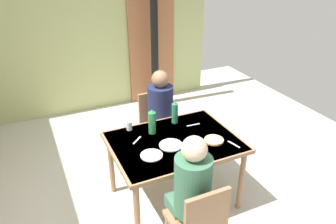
% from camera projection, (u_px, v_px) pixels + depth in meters
% --- Properties ---
extents(ground_plane, '(6.96, 6.96, 0.00)m').
position_uv_depth(ground_plane, '(139.00, 214.00, 3.37)').
color(ground_plane, beige).
extents(wall_back, '(4.49, 0.10, 2.86)m').
position_uv_depth(wall_back, '(72.00, 23.00, 4.88)').
color(wall_back, tan).
rests_on(wall_back, ground_plane).
extents(door_wooden, '(0.80, 0.05, 2.00)m').
position_uv_depth(door_wooden, '(152.00, 43.00, 5.48)').
color(door_wooden, '#9C5E3B').
rests_on(door_wooden, ground_plane).
extents(stove_pipe_column, '(0.12, 0.12, 2.86)m').
position_uv_depth(stove_pipe_column, '(154.00, 21.00, 5.04)').
color(stove_pipe_column, black).
rests_on(stove_pipe_column, ground_plane).
extents(dining_table, '(1.26, 0.95, 0.74)m').
position_uv_depth(dining_table, '(174.00, 147.00, 3.26)').
color(dining_table, '#946A4B').
rests_on(dining_table, ground_plane).
extents(chair_near_diner, '(0.40, 0.40, 0.87)m').
position_uv_depth(chair_near_diner, '(199.00, 222.00, 2.61)').
color(chair_near_diner, '#946A4B').
rests_on(chair_near_diner, ground_plane).
extents(chair_far_diner, '(0.40, 0.40, 0.87)m').
position_uv_depth(chair_far_diner, '(157.00, 123.00, 4.07)').
color(chair_far_diner, '#946A4B').
rests_on(chair_far_diner, ground_plane).
extents(person_near_diner, '(0.30, 0.37, 0.77)m').
position_uv_depth(person_near_diner, '(192.00, 184.00, 2.59)').
color(person_near_diner, '#3D6956').
rests_on(person_near_diner, ground_plane).
extents(person_far_diner, '(0.30, 0.37, 0.77)m').
position_uv_depth(person_far_diner, '(161.00, 107.00, 3.83)').
color(person_far_diner, '#242848').
rests_on(person_far_diner, ground_plane).
extents(water_bottle_green_near, '(0.07, 0.07, 0.26)m').
position_uv_depth(water_bottle_green_near, '(175.00, 112.00, 3.51)').
color(water_bottle_green_near, '#277852').
rests_on(water_bottle_green_near, dining_table).
extents(water_bottle_green_far, '(0.08, 0.08, 0.27)m').
position_uv_depth(water_bottle_green_far, '(152.00, 122.00, 3.31)').
color(water_bottle_green_far, '#277F45').
rests_on(water_bottle_green_far, dining_table).
extents(dinner_plate_near_left, '(0.23, 0.23, 0.01)m').
position_uv_depth(dinner_plate_near_left, '(171.00, 145.00, 3.15)').
color(dinner_plate_near_left, white).
rests_on(dinner_plate_near_left, dining_table).
extents(dinner_plate_near_right, '(0.21, 0.21, 0.01)m').
position_uv_depth(dinner_plate_near_right, '(152.00, 155.00, 3.00)').
color(dinner_plate_near_right, white).
rests_on(dinner_plate_near_right, dining_table).
extents(drinking_glass_by_near_diner, '(0.06, 0.06, 0.09)m').
position_uv_depth(drinking_glass_by_near_diner, '(129.00, 126.00, 3.40)').
color(drinking_glass_by_near_diner, silver).
rests_on(drinking_glass_by_near_diner, dining_table).
extents(drinking_glass_by_far_diner, '(0.06, 0.06, 0.09)m').
position_uv_depth(drinking_glass_by_far_diner, '(193.00, 157.00, 2.89)').
color(drinking_glass_by_far_diner, silver).
rests_on(drinking_glass_by_far_diner, dining_table).
extents(bread_plate_sliced, '(0.19, 0.19, 0.02)m').
position_uv_depth(bread_plate_sliced, '(214.00, 140.00, 3.22)').
color(bread_plate_sliced, '#DBB77A').
rests_on(bread_plate_sliced, dining_table).
extents(cutlery_knife_near, '(0.15, 0.03, 0.00)m').
position_uv_depth(cutlery_knife_near, '(193.00, 125.00, 3.51)').
color(cutlery_knife_near, silver).
rests_on(cutlery_knife_near, dining_table).
extents(cutlery_fork_near, '(0.12, 0.11, 0.00)m').
position_uv_depth(cutlery_fork_near, '(137.00, 140.00, 3.23)').
color(cutlery_fork_near, silver).
rests_on(cutlery_fork_near, dining_table).
extents(cutlery_knife_far, '(0.05, 0.15, 0.00)m').
position_uv_depth(cutlery_knife_far, '(234.00, 144.00, 3.17)').
color(cutlery_knife_far, silver).
rests_on(cutlery_knife_far, dining_table).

